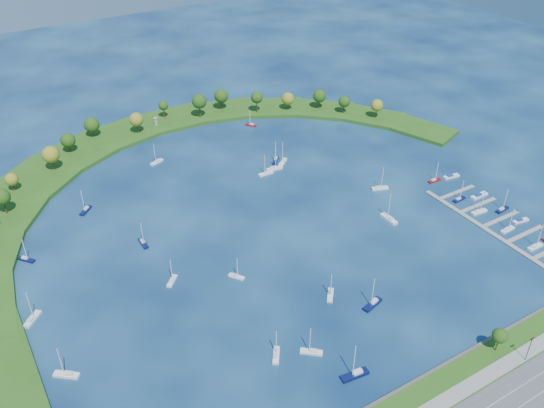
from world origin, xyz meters
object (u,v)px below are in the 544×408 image
moored_boat_13 (373,303)px  moored_boat_17 (26,259)px  moored_boat_1 (330,294)px  docked_boat_9 (479,196)px  moored_boat_16 (380,188)px  moored_boat_20 (251,124)px  harbor_tower (156,121)px  moored_boat_19 (276,160)px  moored_boat_9 (143,242)px  moored_boat_10 (236,276)px  moored_boat_11 (312,351)px  docked_boat_6 (479,211)px  moored_boat_7 (86,210)px  moored_boat_12 (389,218)px  docked_boat_8 (459,199)px  moored_boat_0 (157,161)px  docked_boat_5 (521,221)px  moored_boat_6 (274,168)px  docked_boat_4 (508,229)px  docked_boat_10 (434,180)px  moored_boat_14 (283,162)px  moored_boat_8 (32,318)px  docked_boat_2 (535,246)px  moored_boat_18 (172,280)px  docked_boat_11 (451,176)px  moored_boat_2 (276,355)px  moored_boat_15 (266,173)px  moored_boat_4 (355,374)px  docked_boat_7 (502,209)px  dock_system (506,229)px

moored_boat_13 → moored_boat_17: 140.44m
moored_boat_1 → docked_boat_9: (101.68, 19.16, -0.17)m
moored_boat_16 → moored_boat_20: size_ratio=1.23×
harbor_tower → moored_boat_19: bearing=-60.7°
moored_boat_9 → moored_boat_10: moored_boat_9 is taller
moored_boat_11 → docked_boat_6: (113.33, 29.17, 0.01)m
moored_boat_11 → moored_boat_7: bearing=-31.2°
moored_boat_12 → moored_boat_16: bearing=-31.4°
docked_boat_8 → docked_boat_9: size_ratio=1.11×
moored_boat_0 → docked_boat_6: size_ratio=0.95×
moored_boat_19 → moored_boat_17: bearing=-43.8°
docked_boat_5 → moored_boat_12: bearing=156.4°
moored_boat_11 → moored_boat_17: (-71.67, 101.41, -0.01)m
moored_boat_6 → docked_boat_4: 115.31m
moored_boat_9 → docked_boat_4: (140.22, -73.92, -0.01)m
moored_boat_6 → moored_boat_7: 95.02m
moored_boat_16 → docked_boat_10: size_ratio=1.13×
moored_boat_11 → moored_boat_19: size_ratio=0.96×
moored_boat_11 → moored_boat_14: bearing=-77.2°
moored_boat_8 → docked_boat_2: size_ratio=1.07×
moored_boat_8 → moored_boat_18: 51.72m
moored_boat_1 → docked_boat_11: 110.70m
moored_boat_11 → moored_boat_19: bearing=-75.6°
moored_boat_6 → docked_boat_8: 92.19m
moored_boat_0 → docked_boat_6: (108.85, -120.48, 0.02)m
moored_boat_1 → moored_boat_9: bearing=-103.9°
docked_boat_2 → docked_boat_10: bearing=88.4°
docked_boat_5 → docked_boat_9: 24.10m
docked_boat_8 → moored_boat_2: bearing=-168.5°
moored_boat_11 → moored_boat_15: (47.48, 109.66, 0.00)m
moored_boat_4 → moored_boat_19: moored_boat_4 is taller
moored_boat_11 → docked_boat_8: 120.67m
moored_boat_17 → docked_boat_5: bearing=27.6°
moored_boat_4 → docked_boat_6: moored_boat_4 is taller
moored_boat_9 → moored_boat_15: moored_boat_15 is taller
moored_boat_20 → docked_boat_7: size_ratio=0.86×
docked_boat_7 → moored_boat_15: bearing=125.3°
harbor_tower → docked_boat_5: 202.47m
moored_boat_4 → docked_boat_6: (106.88, 44.53, -0.08)m
moored_boat_16 → moored_boat_18: 114.21m
moored_boat_1 → moored_boat_12: size_ratio=0.81×
moored_boat_1 → docked_boat_8: size_ratio=1.06×
moored_boat_7 → docked_boat_8: (153.88, -82.88, -0.03)m
moored_boat_10 → moored_boat_20: moored_boat_20 is taller
moored_boat_15 → docked_boat_10: bearing=146.0°
moored_boat_1 → moored_boat_6: bearing=-158.8°
docked_boat_5 → docked_boat_11: size_ratio=0.91×
moored_boat_15 → docked_boat_10: (68.27, -49.54, -0.02)m
moored_boat_18 → moored_boat_11: bearing=-112.4°
dock_system → moored_boat_9: 157.99m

